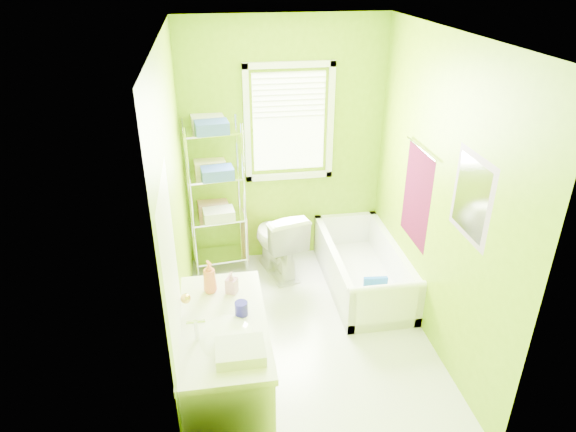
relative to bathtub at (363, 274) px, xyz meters
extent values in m
plane|color=silver|center=(-0.70, -0.66, -0.16)|extent=(2.90, 2.90, 0.00)
cube|color=#6C9707|center=(-0.70, 0.79, 1.14)|extent=(2.10, 0.04, 2.60)
cube|color=#6C9707|center=(-0.70, -2.11, 1.14)|extent=(2.10, 0.04, 2.60)
cube|color=#6C9707|center=(-1.75, -0.66, 1.14)|extent=(0.04, 2.90, 2.60)
cube|color=#6C9707|center=(0.35, -0.66, 1.14)|extent=(0.04, 2.90, 2.60)
cube|color=white|center=(-0.70, -0.66, 2.44)|extent=(2.10, 2.90, 0.04)
cube|color=white|center=(-0.65, 0.78, 1.39)|extent=(0.74, 0.01, 1.01)
cube|color=white|center=(-0.65, 0.76, 0.81)|extent=(0.92, 0.05, 0.06)
cube|color=white|center=(-0.65, 0.76, 1.97)|extent=(0.92, 0.05, 0.06)
cube|color=white|center=(-1.08, 0.76, 1.39)|extent=(0.06, 0.05, 1.22)
cube|color=white|center=(-0.22, 0.76, 1.39)|extent=(0.06, 0.05, 1.22)
cube|color=white|center=(-0.65, 0.75, 1.68)|extent=(0.72, 0.02, 0.50)
cube|color=white|center=(-1.73, -1.66, 0.84)|extent=(0.02, 0.80, 2.00)
sphere|color=gold|center=(-1.70, -1.33, 0.84)|extent=(0.07, 0.07, 0.07)
cube|color=#490821|center=(0.34, -0.31, 0.99)|extent=(0.02, 0.58, 0.90)
cylinder|color=silver|center=(0.32, -0.31, 1.44)|extent=(0.02, 0.62, 0.02)
cube|color=#CC5972|center=(0.34, -1.21, 1.39)|extent=(0.02, 0.54, 0.64)
cube|color=white|center=(0.33, -1.21, 1.39)|extent=(0.01, 0.44, 0.54)
cube|color=white|center=(0.00, 0.03, -0.11)|extent=(0.71, 1.51, 0.10)
cube|color=white|center=(-0.32, 0.03, 0.07)|extent=(0.07, 1.51, 0.45)
cube|color=white|center=(0.32, 0.03, 0.07)|extent=(0.07, 1.51, 0.45)
cube|color=white|center=(0.00, -0.69, 0.07)|extent=(0.71, 0.07, 0.45)
cube|color=white|center=(0.00, 0.75, 0.07)|extent=(0.71, 0.07, 0.45)
cylinder|color=white|center=(0.00, -0.69, 0.30)|extent=(0.71, 0.07, 0.07)
cylinder|color=blue|center=(0.00, -0.48, -0.03)|extent=(0.32, 0.32, 0.06)
cylinder|color=#D2DF17|center=(0.00, -0.48, 0.03)|extent=(0.30, 0.30, 0.05)
cube|color=blue|center=(0.01, -0.35, 0.08)|extent=(0.23, 0.06, 0.21)
imported|color=white|center=(-0.82, 0.42, 0.23)|extent=(0.60, 0.83, 0.76)
cube|color=white|center=(-1.46, -1.46, 0.26)|extent=(0.57, 1.14, 0.83)
cube|color=white|center=(-1.46, -1.46, 0.70)|extent=(0.60, 1.17, 0.05)
ellipsoid|color=white|center=(-1.44, -1.62, 0.69)|extent=(0.39, 0.51, 0.14)
cylinder|color=silver|center=(-1.63, -1.62, 0.79)|extent=(0.03, 0.03, 0.16)
cylinder|color=silver|center=(-1.63, -1.62, 0.86)|extent=(0.12, 0.02, 0.02)
imported|color=#E16942|center=(-1.53, -1.10, 0.85)|extent=(0.13, 0.13, 0.25)
imported|color=pink|center=(-1.38, -1.13, 0.81)|extent=(0.10, 0.10, 0.17)
cylinder|color=#1D1694|center=(-1.33, -1.40, 0.77)|extent=(0.09, 0.09, 0.10)
cube|color=silver|center=(-1.37, -1.81, 0.76)|extent=(0.30, 0.24, 0.08)
cylinder|color=silver|center=(-1.68, 0.41, 0.68)|extent=(0.02, 0.02, 1.66)
cylinder|color=silver|center=(-1.72, 0.73, 0.68)|extent=(0.02, 0.02, 1.66)
cylinder|color=silver|center=(-1.15, 0.46, 0.68)|extent=(0.02, 0.02, 1.66)
cylinder|color=silver|center=(-1.19, 0.79, 0.68)|extent=(0.02, 0.02, 1.66)
cube|color=silver|center=(-1.43, 0.60, 0.00)|extent=(0.59, 0.40, 0.02)
cube|color=silver|center=(-1.43, 0.60, 0.47)|extent=(0.59, 0.40, 0.02)
cube|color=silver|center=(-1.43, 0.60, 0.94)|extent=(0.59, 0.40, 0.02)
cube|color=silver|center=(-1.43, 0.60, 1.40)|extent=(0.59, 0.40, 0.02)
cube|color=#3253B5|center=(-1.43, 0.49, 1.47)|extent=(0.33, 0.24, 0.11)
cube|color=silver|center=(-1.47, 0.72, 1.47)|extent=(0.33, 0.24, 0.11)
cube|color=#3253B5|center=(-1.41, 0.50, 1.00)|extent=(0.33, 0.24, 0.11)
cube|color=beige|center=(-1.48, 0.72, 1.00)|extent=(0.33, 0.24, 0.11)
cube|color=silver|center=(-1.42, 0.52, 0.53)|extent=(0.33, 0.24, 0.11)
cube|color=#CD8C8E|center=(-1.48, 0.73, 0.53)|extent=(0.33, 0.24, 0.11)
cube|color=#CD8C8E|center=(-1.16, 0.63, 0.21)|extent=(0.06, 0.29, 0.52)
camera|label=1|loc=(-1.46, -4.24, 2.93)|focal=32.00mm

